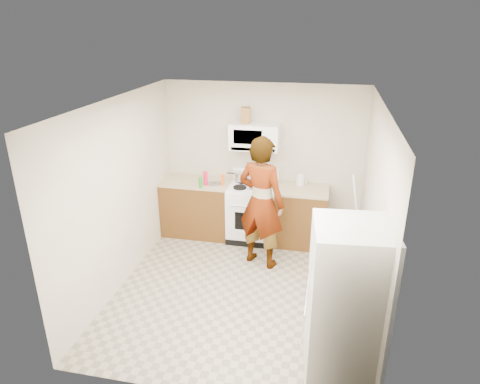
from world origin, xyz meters
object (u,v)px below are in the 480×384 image
(fridge, at_px, (346,307))
(person, at_px, (261,203))
(saucepan, at_px, (242,176))
(kettle, at_px, (300,180))
(gas_range, at_px, (253,211))
(microwave, at_px, (255,136))

(fridge, bearing_deg, person, 114.15)
(person, distance_m, saucepan, 1.02)
(fridge, relative_size, kettle, 10.61)
(gas_range, xyz_separation_m, kettle, (0.73, 0.18, 0.53))
(gas_range, height_order, kettle, gas_range)
(microwave, xyz_separation_m, fridge, (1.40, -2.89, -0.85))
(microwave, bearing_deg, person, -73.72)
(person, distance_m, fridge, 2.32)
(gas_range, height_order, fridge, fridge)
(microwave, xyz_separation_m, kettle, (0.73, 0.05, -0.68))
(gas_range, bearing_deg, kettle, 13.93)
(kettle, relative_size, saucepan, 0.70)
(gas_range, height_order, microwave, microwave)
(gas_range, bearing_deg, saucepan, 143.70)
(gas_range, xyz_separation_m, person, (0.25, -0.75, 0.48))
(microwave, xyz_separation_m, person, (0.25, -0.87, -0.73))
(microwave, height_order, saucepan, microwave)
(person, relative_size, fridge, 1.14)
(gas_range, relative_size, microwave, 1.49)
(person, relative_size, saucepan, 8.47)
(microwave, bearing_deg, fridge, -64.21)
(saucepan, bearing_deg, gas_range, -36.30)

